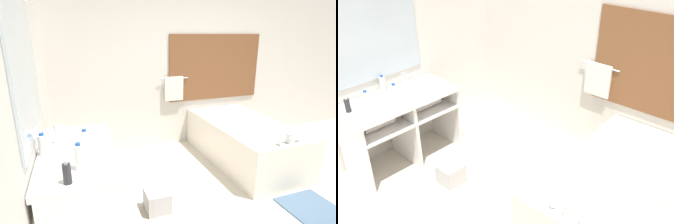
% 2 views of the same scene
% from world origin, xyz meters
% --- Properties ---
extents(ground_plane, '(16.00, 16.00, 0.00)m').
position_xyz_m(ground_plane, '(0.00, 0.00, 0.00)').
color(ground_plane, beige).
rests_on(ground_plane, ground).
extents(wall_back_with_blinds, '(7.40, 0.13, 2.70)m').
position_xyz_m(wall_back_with_blinds, '(0.02, 2.23, 1.35)').
color(wall_back_with_blinds, silver).
rests_on(wall_back_with_blinds, ground_plane).
extents(wall_left_with_mirror, '(0.08, 7.40, 2.70)m').
position_xyz_m(wall_left_with_mirror, '(-2.23, 0.01, 1.35)').
color(wall_left_with_mirror, silver).
rests_on(wall_left_with_mirror, ground_plane).
extents(vanity_counter, '(0.64, 1.31, 0.87)m').
position_xyz_m(vanity_counter, '(-1.86, 0.47, 0.62)').
color(vanity_counter, white).
rests_on(vanity_counter, ground_plane).
extents(sink_faucet, '(0.09, 0.04, 0.18)m').
position_xyz_m(sink_faucet, '(-2.04, 0.64, 0.96)').
color(sink_faucet, silver).
rests_on(sink_faucet, vanity_counter).
extents(bathtub, '(1.01, 1.89, 0.72)m').
position_xyz_m(bathtub, '(0.48, 1.24, 0.33)').
color(bathtub, silver).
rests_on(bathtub, ground_plane).
extents(water_bottle_1, '(0.07, 0.07, 0.21)m').
position_xyz_m(water_bottle_1, '(-1.80, 0.36, 0.96)').
color(water_bottle_1, silver).
rests_on(water_bottle_1, vanity_counter).
extents(water_bottle_2, '(0.07, 0.07, 0.21)m').
position_xyz_m(water_bottle_2, '(-1.86, 0.06, 0.97)').
color(water_bottle_2, silver).
rests_on(water_bottle_2, vanity_counter).
extents(water_bottle_3, '(0.07, 0.07, 0.19)m').
position_xyz_m(water_bottle_3, '(-2.13, 0.42, 0.96)').
color(water_bottle_3, silver).
rests_on(water_bottle_3, vanity_counter).
extents(soap_dispenser, '(0.06, 0.06, 0.18)m').
position_xyz_m(soap_dispenser, '(-1.94, -0.12, 0.94)').
color(soap_dispenser, '#28282D').
rests_on(soap_dispenser, vanity_counter).
extents(waste_bin, '(0.25, 0.25, 0.23)m').
position_xyz_m(waste_bin, '(-1.12, 0.52, 0.12)').
color(waste_bin, '#B2B2B2').
rests_on(waste_bin, ground_plane).
extents(bath_mat, '(0.57, 0.64, 0.02)m').
position_xyz_m(bath_mat, '(0.48, -0.08, 0.01)').
color(bath_mat, slate).
rests_on(bath_mat, ground_plane).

